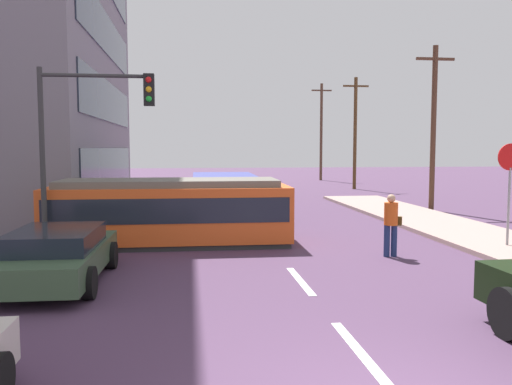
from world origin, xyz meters
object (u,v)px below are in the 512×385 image
(streetcar_tram, at_px, (170,211))
(utility_pole_distant, at_px, (321,130))
(utility_pole_mid, at_px, (433,125))
(traffic_light_mast, at_px, (88,125))
(city_bus, at_px, (224,194))
(parked_sedan_mid, at_px, (58,255))
(utility_pole_far, at_px, (355,131))
(pedestrian_crossing, at_px, (391,221))
(stop_sign, at_px, (510,173))
(parked_sedan_far, at_px, (114,209))

(streetcar_tram, xyz_separation_m, utility_pole_distant, (12.22, 29.73, 3.43))
(streetcar_tram, distance_m, utility_pole_mid, 13.96)
(traffic_light_mast, bearing_deg, utility_pole_mid, 31.85)
(city_bus, bearing_deg, parked_sedan_mid, -113.76)
(streetcar_tram, relative_size, utility_pole_far, 0.92)
(pedestrian_crossing, distance_m, parked_sedan_mid, 8.32)
(pedestrian_crossing, xyz_separation_m, stop_sign, (3.65, 0.47, 1.25))
(city_bus, height_order, parked_sedan_mid, city_bus)
(stop_sign, height_order, utility_pole_far, utility_pole_far)
(parked_sedan_mid, distance_m, stop_sign, 12.09)
(streetcar_tram, relative_size, stop_sign, 2.48)
(city_bus, relative_size, utility_pole_distant, 0.66)
(traffic_light_mast, xyz_separation_m, utility_pole_distant, (14.27, 31.21, 0.93))
(streetcar_tram, height_order, utility_pole_distant, utility_pole_distant)
(parked_sedan_mid, xyz_separation_m, parked_sedan_far, (0.03, 8.35, 0.00))
(city_bus, relative_size, utility_pole_far, 0.73)
(pedestrian_crossing, distance_m, utility_pole_far, 23.32)
(parked_sedan_far, bearing_deg, utility_pole_far, 47.77)
(city_bus, bearing_deg, stop_sign, -43.95)
(pedestrian_crossing, relative_size, traffic_light_mast, 0.34)
(utility_pole_mid, height_order, utility_pole_far, utility_pole_far)
(city_bus, height_order, utility_pole_far, utility_pole_far)
(traffic_light_mast, relative_size, utility_pole_far, 0.64)
(utility_pole_mid, height_order, utility_pole_distant, utility_pole_distant)
(utility_pole_mid, xyz_separation_m, utility_pole_distant, (0.53, 22.67, 0.51))
(city_bus, xyz_separation_m, utility_pole_mid, (9.71, 1.89, 2.90))
(parked_sedan_far, bearing_deg, city_bus, 16.10)
(streetcar_tram, xyz_separation_m, pedestrian_crossing, (5.90, -2.60, -0.07))
(parked_sedan_mid, height_order, utility_pole_mid, utility_pole_mid)
(parked_sedan_mid, height_order, stop_sign, stop_sign)
(pedestrian_crossing, xyz_separation_m, traffic_light_mast, (-7.95, 1.12, 2.56))
(parked_sedan_mid, distance_m, traffic_light_mast, 4.10)
(parked_sedan_mid, height_order, parked_sedan_far, same)
(traffic_light_mast, xyz_separation_m, utility_pole_far, (14.12, 21.15, 0.54))
(utility_pole_mid, relative_size, utility_pole_distant, 0.88)
(utility_pole_far, height_order, utility_pole_distant, utility_pole_distant)
(streetcar_tram, relative_size, pedestrian_crossing, 4.28)
(utility_pole_distant, bearing_deg, traffic_light_mast, -114.58)
(city_bus, distance_m, parked_sedan_mid, 10.44)
(parked_sedan_far, xyz_separation_m, traffic_light_mast, (0.14, -5.44, 2.88))
(pedestrian_crossing, distance_m, utility_pole_distant, 33.13)
(pedestrian_crossing, height_order, utility_pole_mid, utility_pole_mid)
(streetcar_tram, height_order, pedestrian_crossing, streetcar_tram)
(stop_sign, xyz_separation_m, utility_pole_distant, (2.67, 31.86, 2.24))
(traffic_light_mast, distance_m, utility_pole_far, 25.44)
(parked_sedan_mid, xyz_separation_m, utility_pole_far, (14.29, 24.06, 3.42))
(parked_sedan_mid, bearing_deg, streetcar_tram, 63.12)
(traffic_light_mast, height_order, utility_pole_far, utility_pole_far)
(city_bus, height_order, utility_pole_mid, utility_pole_mid)
(city_bus, bearing_deg, utility_pole_mid, 11.02)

